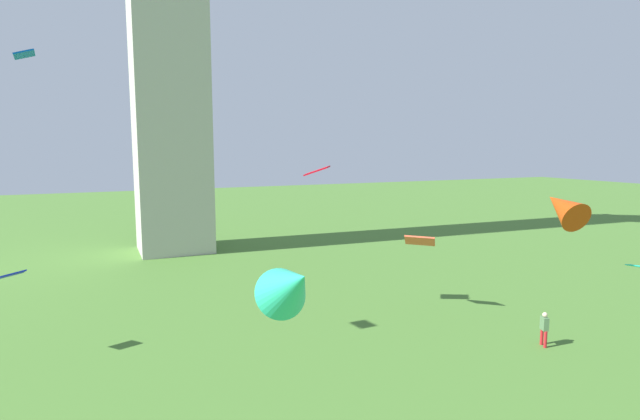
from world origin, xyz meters
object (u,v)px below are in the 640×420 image
person_1 (544,327)px  kite_flying_0 (635,266)px  kite_flying_2 (420,241)px  kite_flying_5 (317,171)px  kite_flying_3 (292,286)px  kite_flying_1 (12,275)px  kite_flying_4 (563,207)px  kite_flying_6 (24,54)px

person_1 → kite_flying_0: kite_flying_0 is taller
kite_flying_2 → kite_flying_5: 7.30m
kite_flying_2 → kite_flying_3: bearing=84.5°
kite_flying_0 → person_1: bearing=-67.0°
kite_flying_1 → kite_flying_5: kite_flying_5 is taller
kite_flying_0 → kite_flying_3: (-19.78, -4.55, 2.48)m
person_1 → kite_flying_5: kite_flying_5 is taller
kite_flying_5 → kite_flying_3: bearing=-79.3°
kite_flying_1 → kite_flying_3: bearing=-84.6°
kite_flying_0 → kite_flying_3: bearing=-34.0°
person_1 → kite_flying_2: bearing=43.9°
person_1 → kite_flying_5: 14.26m
kite_flying_4 → kite_flying_5: size_ratio=1.62×
kite_flying_4 → kite_flying_6: size_ratio=2.28×
kite_flying_0 → kite_flying_6: size_ratio=0.96×
kite_flying_2 → kite_flying_3: kite_flying_3 is taller
kite_flying_0 → kite_flying_4: kite_flying_4 is taller
kite_flying_3 → kite_flying_6: size_ratio=1.98×
person_1 → kite_flying_6: size_ratio=1.44×
kite_flying_1 → kite_flying_2: bearing=-28.2°
person_1 → kite_flying_0: 5.37m
kite_flying_0 → kite_flying_4: size_ratio=0.42×
person_1 → kite_flying_2: kite_flying_2 is taller
kite_flying_2 → kite_flying_4: kite_flying_4 is taller
person_1 → kite_flying_5: bearing=65.8°
person_1 → kite_flying_6: bearing=94.7°
kite_flying_2 → kite_flying_5: bearing=19.9°
kite_flying_0 → kite_flying_4: bearing=-63.3°
kite_flying_1 → kite_flying_4: kite_flying_4 is taller
kite_flying_1 → kite_flying_0: bearing=-43.0°
person_1 → kite_flying_4: size_ratio=0.63×
person_1 → kite_flying_1: (-23.53, 8.82, 3.07)m
kite_flying_2 → kite_flying_5: kite_flying_5 is taller
person_1 → kite_flying_1: size_ratio=1.39×
person_1 → kite_flying_6: 26.49m
kite_flying_3 → kite_flying_4: (15.91, 5.69, 0.51)m
person_1 → kite_flying_3: (-15.61, -6.08, 5.49)m
kite_flying_2 → kite_flying_6: size_ratio=1.66×
kite_flying_4 → kite_flying_0: bearing=174.9°
kite_flying_4 → person_1: bearing=-41.4°
kite_flying_6 → kite_flying_5: bearing=-86.0°
person_1 → kite_flying_1: 25.31m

